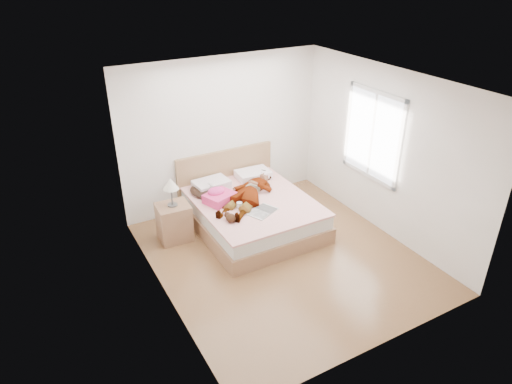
# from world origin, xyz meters

# --- Properties ---
(ground) EXTENTS (4.00, 4.00, 0.00)m
(ground) POSITION_xyz_m (0.00, 0.00, 0.00)
(ground) COLOR #4B2C17
(ground) RESTS_ON ground
(woman) EXTENTS (1.69, 1.56, 0.23)m
(woman) POSITION_xyz_m (0.01, 1.09, 0.63)
(woman) COLOR white
(woman) RESTS_ON bed
(hair) EXTENTS (0.57, 0.66, 0.09)m
(hair) POSITION_xyz_m (-0.56, 1.54, 0.55)
(hair) COLOR black
(hair) RESTS_ON bed
(phone) EXTENTS (0.08, 0.09, 0.05)m
(phone) POSITION_xyz_m (-0.49, 1.49, 0.67)
(phone) COLOR silver
(phone) RESTS_ON bed
(room_shell) EXTENTS (4.00, 4.00, 4.00)m
(room_shell) POSITION_xyz_m (1.77, 0.30, 1.50)
(room_shell) COLOR white
(room_shell) RESTS_ON ground
(bed) EXTENTS (1.80, 2.08, 1.00)m
(bed) POSITION_xyz_m (0.00, 1.04, 0.28)
(bed) COLOR brown
(bed) RESTS_ON ground
(towel) EXTENTS (0.55, 0.49, 0.24)m
(towel) POSITION_xyz_m (-0.50, 1.17, 0.61)
(towel) COLOR #FF4579
(towel) RESTS_ON bed
(magazine) EXTENTS (0.53, 0.45, 0.03)m
(magazine) POSITION_xyz_m (-0.05, 0.54, 0.52)
(magazine) COLOR white
(magazine) RESTS_ON bed
(coffee_mug) EXTENTS (0.14, 0.11, 0.10)m
(coffee_mug) POSITION_xyz_m (-0.31, 0.82, 0.56)
(coffee_mug) COLOR white
(coffee_mug) RESTS_ON bed
(plush_toy) EXTENTS (0.17, 0.24, 0.12)m
(plush_toy) POSITION_xyz_m (-0.60, 0.54, 0.58)
(plush_toy) COLOR black
(plush_toy) RESTS_ON bed
(nightstand) EXTENTS (0.51, 0.46, 1.05)m
(nightstand) POSITION_xyz_m (-1.23, 1.25, 0.35)
(nightstand) COLOR #895F3F
(nightstand) RESTS_ON ground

